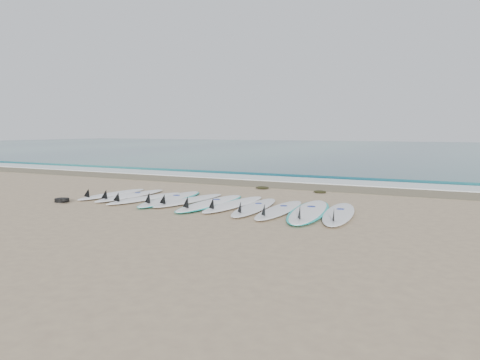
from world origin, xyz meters
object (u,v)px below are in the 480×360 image
at_px(surfboard_0, 111,194).
at_px(surfboard_5, 210,203).
at_px(surfboard_10, 339,213).
at_px(leash_coil, 63,200).

height_order(surfboard_0, surfboard_5, surfboard_5).
distance_m(surfboard_10, leash_coil, 6.16).
xyz_separation_m(surfboard_5, leash_coil, (-3.22, -1.13, -0.00)).
height_order(surfboard_5, leash_coil, surfboard_5).
height_order(surfboard_0, surfboard_10, surfboard_10).
relative_size(surfboard_0, surfboard_5, 0.84).
relative_size(surfboard_5, surfboard_10, 1.01).
distance_m(surfboard_5, leash_coil, 3.41).
xyz_separation_m(surfboard_5, surfboard_10, (2.84, -0.02, 0.01)).
bearing_deg(surfboard_0, surfboard_5, -1.40).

